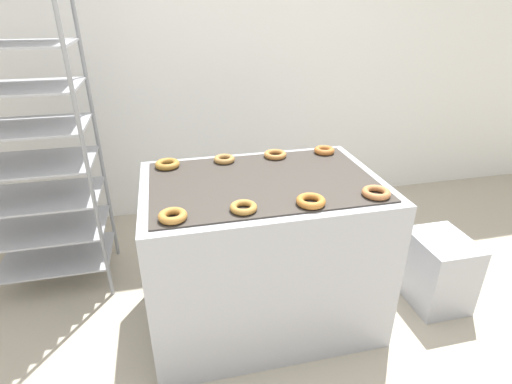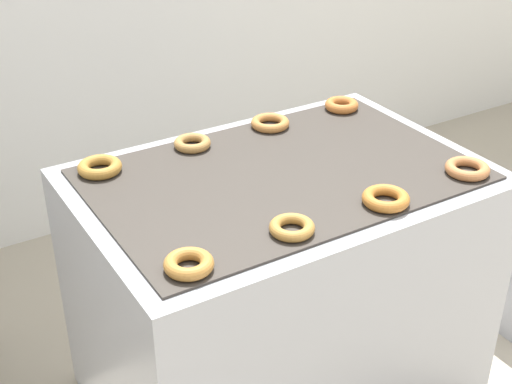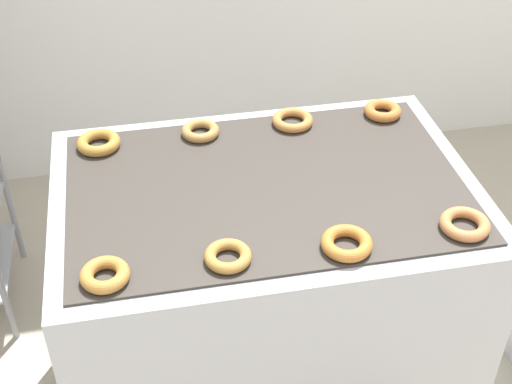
{
  "view_description": "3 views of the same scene",
  "coord_description": "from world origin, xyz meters",
  "px_view_note": "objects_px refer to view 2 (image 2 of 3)",
  "views": [
    {
      "loc": [
        -0.45,
        -1.13,
        1.71
      ],
      "look_at": [
        0.0,
        0.82,
        0.74
      ],
      "focal_mm": 28.0,
      "sensor_mm": 36.0,
      "label": 1
    },
    {
      "loc": [
        -1.05,
        -0.92,
        1.88
      ],
      "look_at": [
        0.0,
        0.82,
        0.74
      ],
      "focal_mm": 50.0,
      "sensor_mm": 36.0,
      "label": 2
    },
    {
      "loc": [
        -0.34,
        -0.93,
        2.1
      ],
      "look_at": [
        0.0,
        0.82,
        0.74
      ],
      "focal_mm": 50.0,
      "sensor_mm": 36.0,
      "label": 3
    }
  ],
  "objects_px": {
    "fryer_machine": "(280,289)",
    "donut_near_midright": "(386,199)",
    "donut_far_left": "(100,167)",
    "donut_near_right": "(467,169)",
    "donut_near_left": "(189,264)",
    "donut_far_midleft": "(192,143)",
    "donut_far_right": "(342,105)",
    "donut_near_midleft": "(292,227)",
    "donut_far_midright": "(270,123)"
  },
  "relations": [
    {
      "from": "donut_far_midleft",
      "to": "donut_far_right",
      "type": "bearing_deg",
      "value": 0.27
    },
    {
      "from": "donut_near_right",
      "to": "donut_far_midleft",
      "type": "xyz_separation_m",
      "value": [
        -0.63,
        0.59,
        -0.0
      ]
    },
    {
      "from": "fryer_machine",
      "to": "donut_near_midleft",
      "type": "height_order",
      "value": "donut_near_midleft"
    },
    {
      "from": "fryer_machine",
      "to": "donut_near_left",
      "type": "height_order",
      "value": "donut_near_left"
    },
    {
      "from": "donut_near_right",
      "to": "donut_far_left",
      "type": "bearing_deg",
      "value": 148.32
    },
    {
      "from": "donut_near_midright",
      "to": "donut_near_right",
      "type": "bearing_deg",
      "value": 2.27
    },
    {
      "from": "donut_near_right",
      "to": "donut_far_right",
      "type": "relative_size",
      "value": 1.1
    },
    {
      "from": "donut_near_right",
      "to": "donut_far_midleft",
      "type": "height_order",
      "value": "donut_near_right"
    },
    {
      "from": "donut_near_midleft",
      "to": "donut_far_midright",
      "type": "relative_size",
      "value": 0.91
    },
    {
      "from": "fryer_machine",
      "to": "donut_near_midright",
      "type": "bearing_deg",
      "value": -64.22
    },
    {
      "from": "donut_near_midright",
      "to": "donut_far_midright",
      "type": "relative_size",
      "value": 1.01
    },
    {
      "from": "donut_near_left",
      "to": "donut_far_right",
      "type": "height_order",
      "value": "same"
    },
    {
      "from": "donut_near_left",
      "to": "donut_far_left",
      "type": "bearing_deg",
      "value": 90.31
    },
    {
      "from": "donut_near_left",
      "to": "donut_near_right",
      "type": "bearing_deg",
      "value": 0.67
    },
    {
      "from": "donut_far_midleft",
      "to": "donut_far_right",
      "type": "distance_m",
      "value": 0.61
    },
    {
      "from": "donut_near_midright",
      "to": "donut_far_right",
      "type": "bearing_deg",
      "value": 63.11
    },
    {
      "from": "donut_near_left",
      "to": "donut_far_left",
      "type": "height_order",
      "value": "same"
    },
    {
      "from": "donut_far_midleft",
      "to": "donut_far_left",
      "type": "bearing_deg",
      "value": -178.33
    },
    {
      "from": "donut_far_midleft",
      "to": "donut_near_right",
      "type": "bearing_deg",
      "value": -43.35
    },
    {
      "from": "fryer_machine",
      "to": "donut_far_midleft",
      "type": "relative_size",
      "value": 10.25
    },
    {
      "from": "donut_near_right",
      "to": "donut_far_midright",
      "type": "bearing_deg",
      "value": 118.59
    },
    {
      "from": "donut_near_midright",
      "to": "donut_far_midleft",
      "type": "xyz_separation_m",
      "value": [
        -0.3,
        0.6,
        -0.0
      ]
    },
    {
      "from": "fryer_machine",
      "to": "donut_far_left",
      "type": "relative_size",
      "value": 9.17
    },
    {
      "from": "donut_near_midleft",
      "to": "fryer_machine",
      "type": "bearing_deg",
      "value": 61.39
    },
    {
      "from": "donut_near_right",
      "to": "donut_far_left",
      "type": "height_order",
      "value": "donut_far_left"
    },
    {
      "from": "donut_far_midleft",
      "to": "donut_near_left",
      "type": "bearing_deg",
      "value": -117.51
    },
    {
      "from": "fryer_machine",
      "to": "donut_near_midleft",
      "type": "distance_m",
      "value": 0.56
    },
    {
      "from": "fryer_machine",
      "to": "donut_near_midright",
      "type": "height_order",
      "value": "donut_near_midright"
    },
    {
      "from": "donut_near_midright",
      "to": "donut_near_right",
      "type": "distance_m",
      "value": 0.33
    },
    {
      "from": "fryer_machine",
      "to": "donut_near_right",
      "type": "relative_size",
      "value": 9.19
    },
    {
      "from": "donut_far_left",
      "to": "donut_far_right",
      "type": "relative_size",
      "value": 1.1
    },
    {
      "from": "donut_near_midright",
      "to": "donut_near_right",
      "type": "xyz_separation_m",
      "value": [
        0.33,
        0.01,
        -0.0
      ]
    },
    {
      "from": "donut_far_left",
      "to": "donut_far_right",
      "type": "distance_m",
      "value": 0.92
    },
    {
      "from": "donut_near_left",
      "to": "donut_near_right",
      "type": "relative_size",
      "value": 0.92
    },
    {
      "from": "donut_far_midleft",
      "to": "donut_far_midright",
      "type": "relative_size",
      "value": 0.91
    },
    {
      "from": "donut_near_midright",
      "to": "donut_far_left",
      "type": "distance_m",
      "value": 0.86
    },
    {
      "from": "fryer_machine",
      "to": "donut_near_midleft",
      "type": "bearing_deg",
      "value": -118.61
    },
    {
      "from": "donut_near_midright",
      "to": "donut_far_right",
      "type": "relative_size",
      "value": 1.1
    },
    {
      "from": "donut_far_right",
      "to": "donut_far_midright",
      "type": "bearing_deg",
      "value": 179.47
    },
    {
      "from": "donut_near_midleft",
      "to": "donut_near_midright",
      "type": "distance_m",
      "value": 0.31
    },
    {
      "from": "donut_near_midright",
      "to": "donut_far_right",
      "type": "height_order",
      "value": "same"
    },
    {
      "from": "donut_far_midright",
      "to": "donut_far_right",
      "type": "xyz_separation_m",
      "value": [
        0.3,
        -0.0,
        0.0
      ]
    },
    {
      "from": "donut_near_left",
      "to": "donut_near_midright",
      "type": "bearing_deg",
      "value": -0.19
    },
    {
      "from": "donut_near_midright",
      "to": "donut_far_midleft",
      "type": "distance_m",
      "value": 0.67
    },
    {
      "from": "fryer_machine",
      "to": "donut_near_midright",
      "type": "distance_m",
      "value": 0.57
    },
    {
      "from": "donut_near_left",
      "to": "donut_near_midleft",
      "type": "height_order",
      "value": "donut_near_left"
    },
    {
      "from": "donut_near_left",
      "to": "donut_far_midleft",
      "type": "distance_m",
      "value": 0.68
    },
    {
      "from": "fryer_machine",
      "to": "donut_near_left",
      "type": "bearing_deg",
      "value": -146.93
    },
    {
      "from": "donut_far_right",
      "to": "donut_near_midleft",
      "type": "bearing_deg",
      "value": -135.9
    },
    {
      "from": "donut_far_midright",
      "to": "donut_far_left",
      "type": "bearing_deg",
      "value": -178.62
    }
  ]
}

